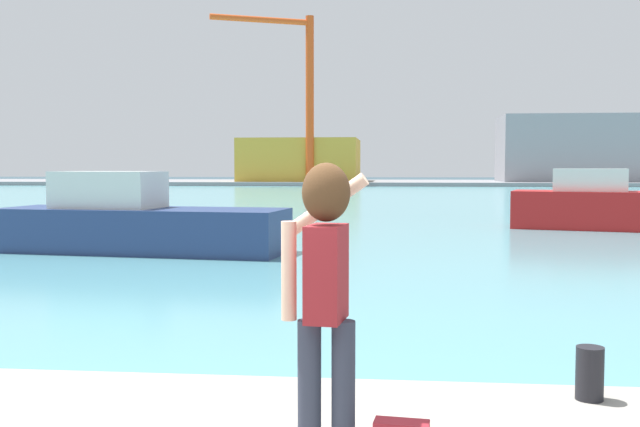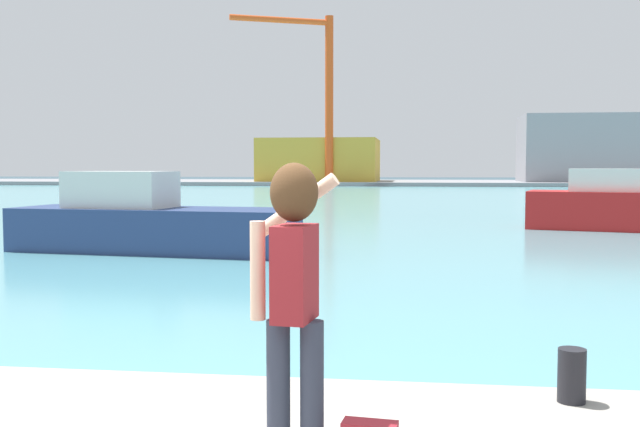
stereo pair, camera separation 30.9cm
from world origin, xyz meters
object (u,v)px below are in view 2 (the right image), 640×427
at_px(warehouse_right, 592,148).
at_px(boat_moored_2, 630,207).
at_px(person_photographer, 293,279).
at_px(warehouse_left, 320,160).
at_px(boat_moored, 148,222).
at_px(port_crane, 318,82).
at_px(harbor_bollard, 572,375).

bearing_deg(warehouse_right, boat_moored_2, -101.89).
xyz_separation_m(person_photographer, warehouse_left, (-11.63, 90.20, 1.53)).
height_order(person_photographer, warehouse_left, warehouse_left).
bearing_deg(warehouse_left, boat_moored, -86.10).
height_order(boat_moored_2, warehouse_right, warehouse_right).
distance_m(warehouse_left, port_crane, 11.65).
xyz_separation_m(person_photographer, port_crane, (-10.98, 83.25, 10.86)).
relative_size(warehouse_left, warehouse_right, 0.86).
bearing_deg(warehouse_right, harbor_bollard, -103.05).
bearing_deg(boat_moored, boat_moored_2, 36.73).
bearing_deg(boat_moored, harbor_bollard, -51.46).
bearing_deg(warehouse_left, harbor_bollard, -81.39).
bearing_deg(person_photographer, boat_moored_2, -12.28).
distance_m(person_photographer, harbor_bollard, 2.40).
bearing_deg(boat_moored_2, harbor_bollard, -91.37).
distance_m(boat_moored_2, warehouse_right, 68.53).
xyz_separation_m(person_photographer, boat_moored_2, (8.36, 23.26, -0.79)).
bearing_deg(harbor_bollard, warehouse_left, 98.61).
height_order(warehouse_left, port_crane, port_crane).
height_order(person_photographer, port_crane, port_crane).
relative_size(person_photographer, boat_moored_2, 0.23).
relative_size(boat_moored, warehouse_left, 0.53).
distance_m(person_photographer, boat_moored, 16.12).
bearing_deg(warehouse_left, person_photographer, -82.66).
height_order(person_photographer, warehouse_right, warehouse_right).
relative_size(boat_moored_2, warehouse_right, 0.44).
bearing_deg(person_photographer, warehouse_left, 14.84).
distance_m(harbor_bollard, port_crane, 83.81).
bearing_deg(harbor_bollard, boat_moored, 121.69).
bearing_deg(boat_moored_2, warehouse_right, 93.25).
distance_m(warehouse_right, port_crane, 35.06).
bearing_deg(boat_moored_2, boat_moored, -134.97).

